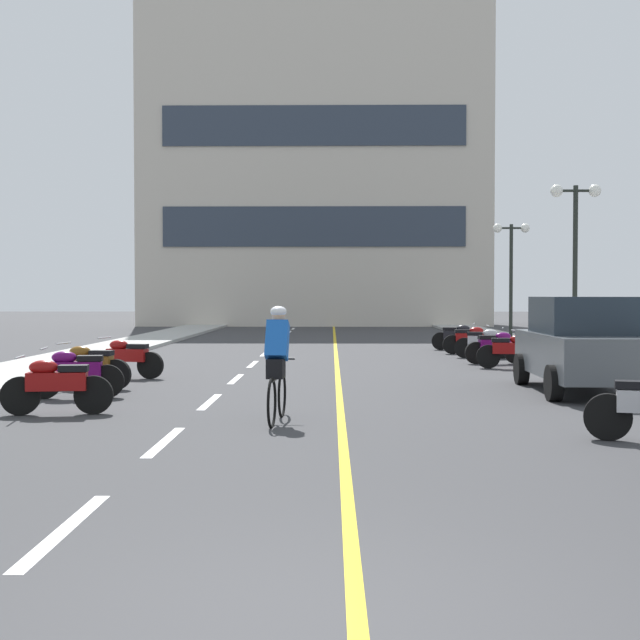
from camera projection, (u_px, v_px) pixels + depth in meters
name	position (u px, v px, depth m)	size (l,w,h in m)	color
ground_plane	(328.00, 356.00, 25.65)	(140.00, 140.00, 0.00)	#38383A
curb_left	(116.00, 348.00, 28.74)	(2.40, 72.00, 0.12)	#A8A8A3
curb_right	(542.00, 348.00, 28.55)	(2.40, 72.00, 0.12)	#A8A8A3
lane_dash_0	(65.00, 529.00, 6.69)	(0.14, 2.20, 0.01)	silver
lane_dash_1	(165.00, 441.00, 10.69)	(0.14, 2.20, 0.01)	silver
lane_dash_2	(210.00, 402.00, 14.68)	(0.14, 2.20, 0.01)	silver
lane_dash_3	(236.00, 379.00, 18.68)	(0.14, 2.20, 0.01)	silver
lane_dash_4	(253.00, 364.00, 22.68)	(0.14, 2.20, 0.01)	silver
lane_dash_5	(265.00, 354.00, 26.68)	(0.14, 2.20, 0.01)	silver
lane_dash_6	(273.00, 346.00, 30.68)	(0.14, 2.20, 0.01)	silver
lane_dash_7	(280.00, 340.00, 34.67)	(0.14, 2.20, 0.01)	silver
lane_dash_8	(285.00, 336.00, 38.67)	(0.14, 2.20, 0.01)	silver
lane_dash_9	(290.00, 332.00, 42.67)	(0.14, 2.20, 0.01)	silver
lane_dash_10	(293.00, 329.00, 46.67)	(0.14, 2.20, 0.01)	silver
lane_dash_11	(296.00, 326.00, 50.67)	(0.14, 2.20, 0.01)	silver
centre_line_yellow	(336.00, 350.00, 28.65)	(0.12, 66.00, 0.01)	gold
office_building	(315.00, 169.00, 53.08)	(21.05, 7.56, 19.54)	beige
street_lamp_mid	(575.00, 230.00, 24.46)	(1.46, 0.36, 4.92)	black
street_lamp_far	(511.00, 253.00, 33.67)	(1.46, 0.36, 4.58)	black
parked_car_near	(581.00, 344.00, 16.10)	(2.00, 4.24, 1.82)	black
motorcycle_3	(56.00, 384.00, 13.07)	(1.70, 0.60, 0.92)	black
motorcycle_4	(75.00, 372.00, 15.15)	(1.70, 0.60, 0.92)	black
motorcycle_5	(89.00, 365.00, 16.64)	(1.69, 0.60, 0.92)	black
motorcycle_6	(127.00, 357.00, 18.81)	(1.68, 0.64, 0.92)	black
motorcycle_7	(511.00, 350.00, 21.27)	(1.70, 0.60, 0.92)	black
motorcycle_8	(496.00, 346.00, 22.78)	(1.70, 0.60, 0.92)	black
motorcycle_9	(484.00, 342.00, 24.79)	(1.68, 0.66, 0.92)	black
motorcycle_10	(470.00, 339.00, 26.52)	(1.70, 0.60, 0.92)	black
motorcycle_11	(458.00, 336.00, 28.40)	(1.68, 0.66, 0.92)	black
cyclist_rider	(277.00, 361.00, 12.36)	(0.42, 1.77, 1.71)	black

